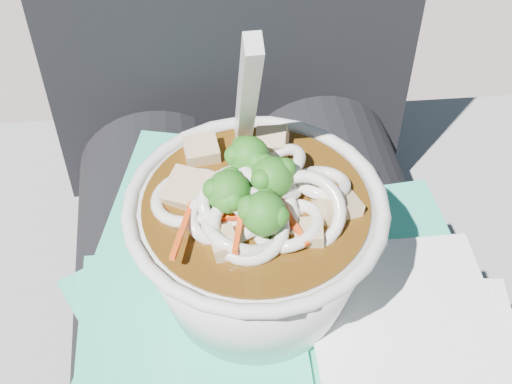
{
  "coord_description": "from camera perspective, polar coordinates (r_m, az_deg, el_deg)",
  "views": [
    {
      "loc": [
        -0.05,
        -0.29,
        1.05
      ],
      "look_at": [
        -0.01,
        -0.0,
        0.74
      ],
      "focal_mm": 50.0,
      "sensor_mm": 36.0,
      "label": 1
    }
  ],
  "objects": [
    {
      "name": "napkins",
      "position": [
        0.49,
        12.63,
        -11.46
      ],
      "size": [
        0.15,
        0.17,
        0.01
      ],
      "color": "white",
      "rests_on": "plastic_bag"
    },
    {
      "name": "udon_bowl",
      "position": [
        0.46,
        -0.04,
        -3.61
      ],
      "size": [
        0.17,
        0.17,
        0.21
      ],
      "color": "silver",
      "rests_on": "plastic_bag"
    },
    {
      "name": "plastic_bag",
      "position": [
        0.52,
        -0.31,
        -7.84
      ],
      "size": [
        0.31,
        0.33,
        0.02
      ],
      "color": "#2EC29D",
      "rests_on": "lap"
    },
    {
      "name": "lap",
      "position": [
        0.59,
        1.13,
        -13.08
      ],
      "size": [
        0.31,
        0.48,
        0.15
      ],
      "color": "black",
      "rests_on": "stone_ledge"
    },
    {
      "name": "person_body",
      "position": [
        0.62,
        -0.11,
        -4.82
      ],
      "size": [
        0.34,
        0.94,
        1.01
      ],
      "color": "black",
      "rests_on": "ground"
    },
    {
      "name": "stone_ledge",
      "position": [
        0.93,
        -0.57,
        -14.83
      ],
      "size": [
        1.02,
        0.55,
        0.47
      ],
      "primitive_type": "cube",
      "rotation": [
        0.0,
        0.0,
        -0.05
      ],
      "color": "gray",
      "rests_on": "ground"
    }
  ]
}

